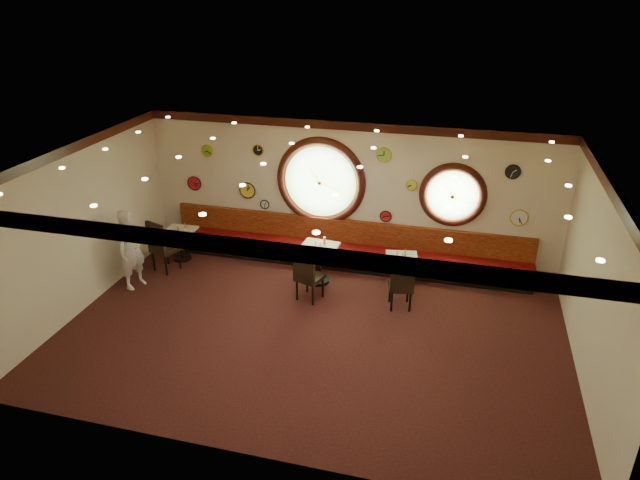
{
  "coord_description": "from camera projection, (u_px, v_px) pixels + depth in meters",
  "views": [
    {
      "loc": [
        2.34,
        -8.34,
        5.9
      ],
      "look_at": [
        -0.05,
        0.8,
        1.5
      ],
      "focal_mm": 32.0,
      "sensor_mm": 36.0,
      "label": 1
    }
  ],
  "objects": [
    {
      "name": "banquette_seat",
      "position": [
        344.0,
        252.0,
        12.57
      ],
      "size": [
        8.0,
        0.55,
        0.3
      ],
      "primitive_type": "cube",
      "color": "#5C0708",
      "rests_on": "banquette_base"
    },
    {
      "name": "wall_clock_9",
      "position": [
        386.0,
        216.0,
        12.23
      ],
      "size": [
        0.24,
        0.03,
        0.24
      ],
      "primitive_type": "cylinder",
      "rotation": [
        1.57,
        0.0,
        0.0
      ],
      "color": "red",
      "rests_on": "wall_back"
    },
    {
      "name": "condiment_c_salt",
      "position": [
        397.0,
        254.0,
        11.6
      ],
      "size": [
        0.03,
        0.03,
        0.09
      ],
      "primitive_type": "cylinder",
      "color": "silver",
      "rests_on": "table_c"
    },
    {
      "name": "wall_clock_4",
      "position": [
        248.0,
        190.0,
        12.83
      ],
      "size": [
        0.36,
        0.03,
        0.36
      ],
      "primitive_type": "cylinder",
      "rotation": [
        1.57,
        0.0,
        0.0
      ],
      "color": "yellow",
      "rests_on": "wall_back"
    },
    {
      "name": "wall_clock_3",
      "position": [
        519.0,
        218.0,
        11.51
      ],
      "size": [
        0.34,
        0.03,
        0.34
      ],
      "primitive_type": "cylinder",
      "rotation": [
        1.57,
        0.0,
        0.0
      ],
      "color": "white",
      "rests_on": "wall_back"
    },
    {
      "name": "chair_c",
      "position": [
        402.0,
        281.0,
        10.83
      ],
      "size": [
        0.55,
        0.55,
        0.67
      ],
      "rotation": [
        0.0,
        0.0,
        0.24
      ],
      "color": "black",
      "rests_on": "floor"
    },
    {
      "name": "condiment_b_pepper",
      "position": [
        320.0,
        244.0,
        11.73
      ],
      "size": [
        0.04,
        0.04,
        0.1
      ],
      "primitive_type": "cylinder",
      "color": "silver",
      "rests_on": "table_b"
    },
    {
      "name": "condiment_c_pepper",
      "position": [
        402.0,
        256.0,
        11.5
      ],
      "size": [
        0.04,
        0.04,
        0.1
      ],
      "primitive_type": "cylinder",
      "color": "silver",
      "rests_on": "table_c"
    },
    {
      "name": "condiment_a_pepper",
      "position": [
        178.0,
        229.0,
        12.67
      ],
      "size": [
        0.03,
        0.03,
        0.09
      ],
      "primitive_type": "cylinder",
      "color": "#B8B8BC",
      "rests_on": "table_a"
    },
    {
      "name": "condiment_b_bottle",
      "position": [
        325.0,
        241.0,
        11.79
      ],
      "size": [
        0.05,
        0.05,
        0.17
      ],
      "primitive_type": "cylinder",
      "color": "#C6832E",
      "rests_on": "table_b"
    },
    {
      "name": "wall_front",
      "position": [
        246.0,
        359.0,
        7.03
      ],
      "size": [
        9.0,
        0.02,
        3.2
      ],
      "primitive_type": "cube",
      "color": "#EBE1C5",
      "rests_on": "floor"
    },
    {
      "name": "wall_right",
      "position": [
        597.0,
        288.0,
        8.63
      ],
      "size": [
        0.02,
        6.0,
        3.2
      ],
      "primitive_type": "cube",
      "color": "#EBE1C5",
      "rests_on": "floor"
    },
    {
      "name": "table_b",
      "position": [
        318.0,
        260.0,
        11.86
      ],
      "size": [
        0.8,
        0.8,
        0.82
      ],
      "color": "black",
      "rests_on": "floor"
    },
    {
      "name": "chair_a",
      "position": [
        161.0,
        243.0,
        12.21
      ],
      "size": [
        0.63,
        0.63,
        0.73
      ],
      "rotation": [
        0.0,
        0.0,
        -0.33
      ],
      "color": "black",
      "rests_on": "floor"
    },
    {
      "name": "banquette_back",
      "position": [
        347.0,
        231.0,
        12.6
      ],
      "size": [
        8.0,
        0.1,
        0.55
      ],
      "primitive_type": "cube",
      "color": "#63070B",
      "rests_on": "wall_back"
    },
    {
      "name": "table_c",
      "position": [
        401.0,
        268.0,
        11.67
      ],
      "size": [
        0.73,
        0.73,
        0.7
      ],
      "color": "black",
      "rests_on": "floor"
    },
    {
      "name": "chair_b",
      "position": [
        307.0,
        272.0,
        11.1
      ],
      "size": [
        0.6,
        0.6,
        0.7
      ],
      "rotation": [
        0.0,
        0.0,
        -0.3
      ],
      "color": "black",
      "rests_on": "floor"
    },
    {
      "name": "wall_clock_7",
      "position": [
        208.0,
        151.0,
        12.67
      ],
      "size": [
        0.26,
        0.03,
        0.26
      ],
      "primitive_type": "cylinder",
      "rotation": [
        1.57,
        0.0,
        0.0
      ],
      "color": "#7FC527",
      "rests_on": "wall_back"
    },
    {
      "name": "porthole_left_ring",
      "position": [
        320.0,
        182.0,
        12.28
      ],
      "size": [
        1.61,
        0.03,
        1.61
      ],
      "primitive_type": "torus",
      "rotation": [
        1.57,
        0.0,
        0.0
      ],
      "color": "gold",
      "rests_on": "wall_back"
    },
    {
      "name": "wall_clock_2",
      "position": [
        412.0,
        185.0,
        11.8
      ],
      "size": [
        0.22,
        0.03,
        0.22
      ],
      "primitive_type": "cylinder",
      "rotation": [
        1.57,
        0.0,
        0.0
      ],
      "color": "#D7D447",
      "rests_on": "wall_back"
    },
    {
      "name": "porthole_right_glass",
      "position": [
        453.0,
        195.0,
        11.7
      ],
      "size": [
        1.1,
        0.02,
        1.1
      ],
      "primitive_type": "cylinder",
      "rotation": [
        1.57,
        0.0,
        0.0
      ],
      "color": "#9ACF7C",
      "rests_on": "wall_back"
    },
    {
      "name": "wall_clock_5",
      "position": [
        258.0,
        150.0,
        12.36
      ],
      "size": [
        0.24,
        0.03,
        0.24
      ],
      "primitive_type": "cylinder",
      "rotation": [
        1.57,
        0.0,
        0.0
      ],
      "color": "black",
      "rests_on": "wall_back"
    },
    {
      "name": "table_a",
      "position": [
        181.0,
        241.0,
        12.85
      ],
      "size": [
        0.67,
        0.67,
        0.72
      ],
      "color": "black",
      "rests_on": "floor"
    },
    {
      "name": "porthole_right_ring",
      "position": [
        453.0,
        196.0,
        11.66
      ],
      "size": [
        1.09,
        0.03,
        1.09
      ],
      "primitive_type": "torus",
      "rotation": [
        1.57,
        0.0,
        0.0
      ],
      "color": "gold",
      "rests_on": "wall_back"
    },
    {
      "name": "porthole_left_glass",
      "position": [
        321.0,
        181.0,
        12.32
      ],
      "size": [
        1.66,
        0.02,
        1.66
      ],
      "primitive_type": "cylinder",
      "rotation": [
        1.57,
        0.0,
        0.0
      ],
      "color": "#9ACF7C",
      "rests_on": "wall_back"
    },
    {
      "name": "wall_left",
      "position": [
        80.0,
        227.0,
        10.69
      ],
      "size": [
        0.02,
        6.0,
        3.2
      ],
      "primitive_type": "cube",
      "color": "#EBE1C5",
      "rests_on": "floor"
    },
    {
      "name": "molding_left",
      "position": [
        67.0,
        149.0,
        10.04
      ],
      "size": [
        0.1,
        6.0,
        0.18
      ],
      "primitive_type": "cube",
      "color": "black",
      "rests_on": "wall_back"
    },
    {
      "name": "condiment_a_salt",
      "position": [
        178.0,
        228.0,
        12.74
      ],
      "size": [
        0.03,
        0.03,
        0.09
      ],
      "primitive_type": "cylinder",
      "color": "silver",
      "rests_on": "table_a"
    },
    {
      "name": "wall_clock_1",
      "position": [
        265.0,
        204.0,
        12.86
      ],
      "size": [
        0.2,
        0.03,
        0.2
      ],
      "primitive_type": "cylinder",
      "rotation": [
        1.57,
        0.0,
        0.0
      ],
      "color": "silver",
      "rests_on": "wall_back"
    },
    {
      "name": "porthole_left_frame",
      "position": [
        321.0,
        181.0,
        12.31
      ],
      "size": [
        1.98,
        0.18,
        1.98
      ],
      "primitive_type": "torus",
      "rotation": [
        1.57,
        0.0,
        0.0
      ],
      "color": "black",
      "rests_on": "wall_back"
    },
    {
      "name": "condiment_b_salt",
      "position": [
        316.0,
        243.0,
        11.76
      ],
      "size": [
        0.04,
        0.04,
        0.11
      ],
      "primitive_type": "cylinder",
      "color": "silver",
      "rests_on": "table_b"
    },
    {
      "name": "wall_clock_0",
      "position": [
        513.0,
        172.0,
        11.16
      ],
      "size": [
        0.28,
        0.03,
        0.28
      ],
      "primitive_type": "cylinder",
      "rotation": [
        1.57,
        0.0,
        0.0
      ],
      "color": "black",
      "rests_on": "wall_back"
    },
    {
      "name": "ceiling",
      "position": [
        310.0,
        163.0,
        8.99
      ],
      "size": [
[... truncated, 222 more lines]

